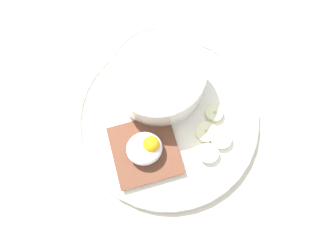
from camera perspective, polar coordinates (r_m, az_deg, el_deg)
ground_plane at (r=55.87cm, az=0.00°, el=-1.10°), size 120.00×120.00×2.00cm
plate at (r=54.13cm, az=0.00°, el=-0.62°), size 30.07×30.07×1.60cm
oatmeal_bowl at (r=52.34cm, az=-1.72°, el=6.41°), size 14.85×14.85×7.01cm
toast_slice at (r=52.28cm, az=-3.99°, el=-6.21°), size 10.45×10.45×1.13cm
poached_egg at (r=50.21cm, az=-3.94°, el=-5.73°), size 5.58×5.19×3.71cm
banana_slice_front at (r=53.13cm, az=6.68°, el=-2.96°), size 4.77×4.75×1.43cm
banana_slice_left at (r=52.35cm, az=6.99°, el=-6.55°), size 3.49×3.64×1.77cm
banana_slice_back at (r=54.06cm, az=8.07°, el=0.27°), size 2.97×3.09×1.46cm
banana_slice_right at (r=53.11cm, az=9.20°, el=-4.05°), size 4.61×4.65×1.64cm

